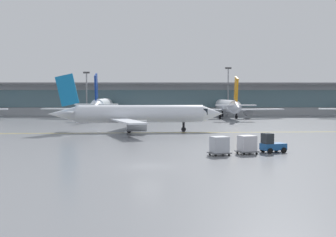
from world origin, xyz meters
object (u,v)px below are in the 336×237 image
Objects in this scene: gate_airplane_2 at (227,106)px; baggage_tug at (271,144)px; apron_light_mast_2 at (228,89)px; taxiing_regional_jet at (137,114)px; cargo_dolly_trailing at (219,145)px; apron_light_mast_1 at (87,92)px; cargo_dolly_lead at (247,144)px; gate_airplane_1 at (102,106)px.

baggage_tug is (-4.90, -67.35, -2.24)m from gate_airplane_2.
taxiing_regional_jet is at bearing -113.17° from apron_light_mast_2.
gate_airplane_2 is 70.27m from cargo_dolly_trailing.
taxiing_regional_jet is 2.33× the size of apron_light_mast_1.
apron_light_mast_1 reaches higher than baggage_tug.
cargo_dolly_trailing is at bearing -73.42° from taxiing_regional_jet.
gate_airplane_2 is at bearing -15.02° from apron_light_mast_1.
cargo_dolly_trailing is (-3.04, -1.07, 0.00)m from cargo_dolly_lead.
baggage_tug is 6.22m from cargo_dolly_trailing.
gate_airplane_2 is 10.79× the size of baggage_tug.
gate_airplane_1 is 36.87m from apron_light_mast_2.
apron_light_mast_1 reaches higher than cargo_dolly_lead.
gate_airplane_2 is 12.53× the size of cargo_dolly_trailing.
cargo_dolly_trailing is at bearing -70.96° from apron_light_mast_1.
taxiing_regional_jet is (11.57, -41.07, -0.42)m from gate_airplane_1.
taxiing_regional_jet is at bearing 90.18° from cargo_dolly_trailing.
apron_light_mast_2 is (40.27, 2.30, 0.71)m from apron_light_mast_1.
cargo_dolly_trailing is 0.20× the size of apron_light_mast_1.
gate_airplane_1 is 1.06× the size of gate_airplane_2.
taxiing_regional_jet is 30.97m from baggage_tug.
gate_airplane_2 is at bearing 61.82° from cargo_dolly_trailing.
cargo_dolly_trailing is 0.18× the size of apron_light_mast_2.
cargo_dolly_lead is at bearing -68.77° from apron_light_mast_1.
gate_airplane_1 is 72.87m from cargo_dolly_lead.
cargo_dolly_lead is (13.15, -27.44, -1.86)m from taxiing_regional_jet.
apron_light_mast_2 is (9.74, 80.91, 6.63)m from cargo_dolly_lead.
baggage_tug is at bearing -94.94° from apron_light_mast_2.
cargo_dolly_lead is at bearing -96.86° from apron_light_mast_2.
cargo_dolly_lead is at bearing -67.35° from taxiing_regional_jet.
apron_light_mast_1 is at bearing 105.80° from taxiing_regional_jet.
apron_light_mast_2 reaches higher than taxiing_regional_jet.
apron_light_mast_2 is (22.89, 53.47, 4.77)m from taxiing_regional_jet.
cargo_dolly_lead is (24.72, -68.51, -2.28)m from gate_airplane_1.
apron_light_mast_2 is at bearing -10.21° from gate_airplane_2.
taxiing_regional_jet is 11.66× the size of cargo_dolly_trailing.
baggage_tug is at bearing -0.00° from cargo_dolly_trailing.
gate_airplane_1 is 72.91m from cargo_dolly_trailing.
apron_light_mast_1 is at bearing 89.68° from cargo_dolly_trailing.
apron_light_mast_1 reaches higher than taxiing_regional_jet.
apron_light_mast_2 reaches higher than baggage_tug.
cargo_dolly_lead and cargo_dolly_trailing have the same top height.
gate_airplane_2 is at bearing 64.19° from cargo_dolly_lead.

